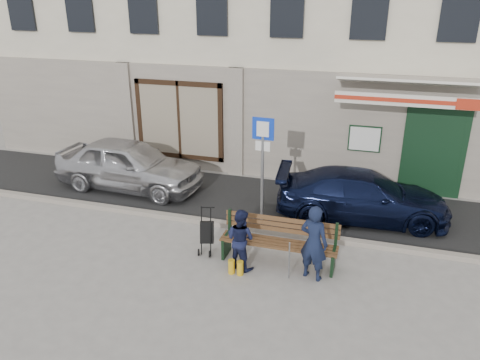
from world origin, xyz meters
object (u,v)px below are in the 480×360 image
at_px(stroller, 207,233).
at_px(bench, 276,242).
at_px(man, 314,243).
at_px(woman, 240,239).
at_px(car_navy, 362,196).
at_px(parking_sign, 263,156).
at_px(car_silver, 129,164).

bearing_deg(stroller, bench, -14.93).
xyz_separation_m(man, woman, (-1.45, -0.03, -0.13)).
relative_size(car_navy, parking_sign, 1.55).
relative_size(car_silver, man, 2.70).
distance_m(bench, man, 0.93).
xyz_separation_m(car_navy, parking_sign, (-2.22, -1.20, 1.19)).
bearing_deg(stroller, parking_sign, 42.87).
distance_m(car_navy, woman, 3.69).
height_order(car_navy, bench, car_navy).
distance_m(car_navy, parking_sign, 2.79).
distance_m(car_silver, man, 6.37).
xyz_separation_m(parking_sign, man, (1.46, -1.73, -1.02)).
bearing_deg(woman, car_silver, -15.92).
height_order(car_silver, bench, car_silver).
relative_size(bench, woman, 1.88).
xyz_separation_m(car_silver, stroller, (3.31, -2.68, -0.27)).
relative_size(man, woman, 1.21).
height_order(car_silver, stroller, car_silver).
distance_m(man, stroller, 2.35).
xyz_separation_m(car_silver, bench, (4.82, -2.65, -0.25)).
bearing_deg(car_navy, woman, 137.65).
relative_size(bench, man, 1.56).
distance_m(car_silver, bench, 5.51).
distance_m(car_silver, car_navy, 6.38).
bearing_deg(car_navy, stroller, 124.84).
xyz_separation_m(parking_sign, bench, (0.66, -1.37, -1.34)).
bearing_deg(car_navy, parking_sign, 112.90).
relative_size(woman, stroller, 1.27).
distance_m(car_navy, man, 3.03).
xyz_separation_m(man, stroller, (-2.30, 0.32, -0.33)).
bearing_deg(stroller, man, -24.07).
height_order(parking_sign, stroller, parking_sign).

